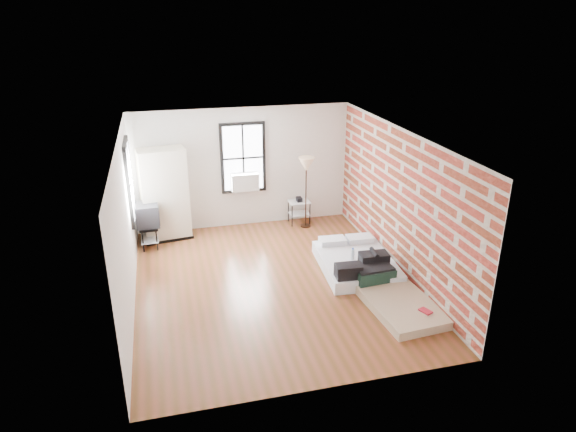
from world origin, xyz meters
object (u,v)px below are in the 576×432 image
object	(u,v)px
mattress_main	(356,262)
wardrobe	(164,195)
mattress_bare	(391,294)
floor_lamp	(306,168)
side_table	(299,206)
tv_stand	(148,216)

from	to	relation	value
mattress_main	wardrobe	size ratio (longest dim) A/B	0.95
mattress_main	mattress_bare	bearing A→B (deg)	-78.35
mattress_main	floor_lamp	distance (m)	2.70
mattress_main	floor_lamp	world-z (taller)	floor_lamp
mattress_bare	mattress_main	bearing A→B (deg)	93.21
mattress_bare	side_table	size ratio (longest dim) A/B	3.11
side_table	tv_stand	bearing A→B (deg)	-172.97
mattress_bare	floor_lamp	size ratio (longest dim) A/B	1.21
wardrobe	floor_lamp	size ratio (longest dim) A/B	1.22
wardrobe	floor_lamp	world-z (taller)	wardrobe
floor_lamp	tv_stand	distance (m)	3.67
tv_stand	wardrobe	bearing A→B (deg)	41.07
mattress_main	wardrobe	distance (m)	4.44
tv_stand	mattress_main	bearing A→B (deg)	-30.04
mattress_bare	tv_stand	world-z (taller)	tv_stand
floor_lamp	side_table	bearing A→B (deg)	112.29
mattress_bare	side_table	world-z (taller)	side_table
mattress_main	tv_stand	size ratio (longest dim) A/B	2.01
floor_lamp	tv_stand	size ratio (longest dim) A/B	1.74
mattress_bare	wardrobe	distance (m)	5.37
floor_lamp	tv_stand	bearing A→B (deg)	-176.91
floor_lamp	tv_stand	world-z (taller)	floor_lamp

